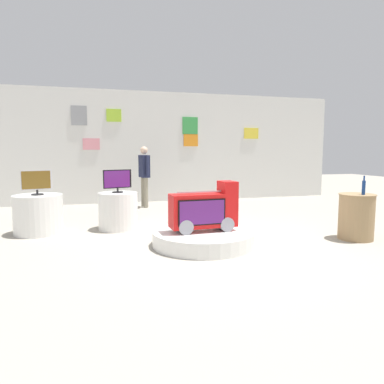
# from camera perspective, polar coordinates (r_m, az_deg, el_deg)

# --- Properties ---
(ground_plane) EXTENTS (30.00, 30.00, 0.00)m
(ground_plane) POSITION_cam_1_polar(r_m,az_deg,el_deg) (5.91, 4.82, -8.32)
(ground_plane) COLOR #A8A091
(back_wall_display) EXTENTS (11.22, 0.13, 3.30)m
(back_wall_display) POSITION_cam_1_polar(r_m,az_deg,el_deg) (10.81, -4.83, 7.26)
(back_wall_display) COLOR silver
(back_wall_display) RESTS_ON ground
(main_display_pedestal) EXTENTS (1.64, 1.64, 0.24)m
(main_display_pedestal) POSITION_cam_1_polar(r_m,az_deg,el_deg) (5.76, 1.82, -7.47)
(main_display_pedestal) COLOR white
(main_display_pedestal) RESTS_ON ground
(novelty_firetruck_tv) EXTENTS (1.09, 0.45, 0.80)m
(novelty_firetruck_tv) POSITION_cam_1_polar(r_m,az_deg,el_deg) (5.67, 2.06, -3.11)
(novelty_firetruck_tv) COLOR gray
(novelty_firetruck_tv) RESTS_ON main_display_pedestal
(display_pedestal_left_rear) EXTENTS (0.76, 0.76, 0.72)m
(display_pedestal_left_rear) POSITION_cam_1_polar(r_m,az_deg,el_deg) (7.04, -11.88, -3.01)
(display_pedestal_left_rear) COLOR white
(display_pedestal_left_rear) RESTS_ON ground
(tv_on_left_rear) EXTENTS (0.54, 0.21, 0.45)m
(tv_on_left_rear) POSITION_cam_1_polar(r_m,az_deg,el_deg) (6.97, -12.01, 1.89)
(tv_on_left_rear) COLOR black
(tv_on_left_rear) RESTS_ON display_pedestal_left_rear
(display_pedestal_center_rear) EXTENTS (0.87, 0.87, 0.72)m
(display_pedestal_center_rear) POSITION_cam_1_polar(r_m,az_deg,el_deg) (7.13, -23.64, -3.31)
(display_pedestal_center_rear) COLOR white
(display_pedestal_center_rear) RESTS_ON ground
(tv_on_center_rear) EXTENTS (0.52, 0.21, 0.46)m
(tv_on_center_rear) POSITION_cam_1_polar(r_m,az_deg,el_deg) (7.05, -23.88, 1.59)
(tv_on_center_rear) COLOR black
(tv_on_center_rear) RESTS_ON display_pedestal_center_rear
(side_table_round) EXTENTS (0.61, 0.61, 0.79)m
(side_table_round) POSITION_cam_1_polar(r_m,az_deg,el_deg) (6.72, 25.08, -3.58)
(side_table_round) COLOR #9E7F56
(side_table_round) RESTS_ON ground
(bottle_on_side_table) EXTENTS (0.06, 0.06, 0.32)m
(bottle_on_side_table) POSITION_cam_1_polar(r_m,az_deg,el_deg) (6.58, 26.07, 0.72)
(bottle_on_side_table) COLOR navy
(bottle_on_side_table) RESTS_ON side_table_round
(shopper_browsing_near_truck) EXTENTS (0.28, 0.55, 1.66)m
(shopper_browsing_near_truck) POSITION_cam_1_polar(r_m,az_deg,el_deg) (9.67, -7.74, 3.24)
(shopper_browsing_near_truck) COLOR gray
(shopper_browsing_near_truck) RESTS_ON ground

